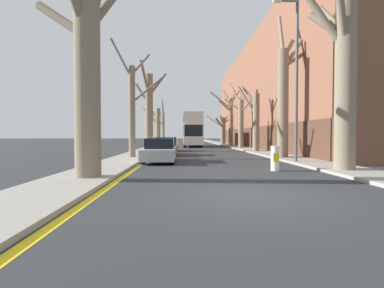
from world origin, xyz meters
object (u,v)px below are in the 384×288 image
Objects in this scene: parked_car_0 at (160,151)px; traffic_bollard at (275,158)px; parked_car_2 at (169,145)px; street_tree_left_0 at (87,68)px; street_tree_right_2 at (255,119)px; street_tree_right_0 at (343,72)px; street_tree_left_1 at (133,107)px; street_tree_left_2 at (149,109)px; street_tree_left_3 at (157,125)px; street_tree_right_1 at (284,95)px; street_tree_right_4 at (230,118)px; double_decker_bus at (192,128)px; parked_car_1 at (166,147)px; lamp_post at (295,73)px; street_tree_right_5 at (223,128)px; street_tree_left_4 at (162,125)px; street_tree_right_3 at (240,119)px.

traffic_bollard is (5.34, -4.54, -0.11)m from parked_car_0.
parked_car_0 is 1.07× the size of parked_car_2.
street_tree_left_0 is 19.43m from street_tree_right_2.
street_tree_left_1 is at bearing 143.02° from street_tree_right_0.
street_tree_left_2 is 1.51× the size of street_tree_left_3.
street_tree_left_1 is 1.25× the size of street_tree_right_2.
street_tree_right_1 is at bearing -1.18° from street_tree_left_1.
street_tree_left_1 is 24.23m from street_tree_right_4.
street_tree_right_4 is at bearing 52.79° from street_tree_left_2.
traffic_bollard is (2.67, -28.66, -1.98)m from double_decker_bus.
street_tree_left_3 is at bearing 97.38° from parked_car_1.
street_tree_right_0 reaches higher than street_tree_left_0.
lamp_post reaches higher than parked_car_0.
street_tree_left_2 reaches higher than street_tree_right_5.
street_tree_right_5 is (-0.13, 7.18, -1.37)m from street_tree_right_4.
street_tree_left_0 is 33.04m from street_tree_right_4.
street_tree_right_5 is (9.79, 1.75, -0.49)m from street_tree_left_4.
street_tree_left_0 is 0.73× the size of street_tree_right_1.
lamp_post is (-0.60, -3.51, 0.74)m from street_tree_right_1.
street_tree_left_1 reaches higher than traffic_bollard.
street_tree_right_5 reaches higher than parked_car_1.
street_tree_left_2 reaches higher than parked_car_1.
street_tree_left_4 is 1.55× the size of parked_car_0.
street_tree_left_1 is 7.18× the size of traffic_bollard.
traffic_bollard is (7.24, -16.01, -3.49)m from street_tree_left_2.
lamp_post reaches higher than street_tree_left_4.
street_tree_left_1 is 10.05m from parked_car_2.
double_decker_bus is at bearing 110.23° from street_tree_right_2.
street_tree_left_0 is 11.06m from lamp_post.
lamp_post is at bearing 98.76° from street_tree_right_0.
parked_car_1 is at bearing 136.61° from lamp_post.
street_tree_right_3 reaches higher than street_tree_left_4.
street_tree_right_2 is at bearing 79.63° from traffic_bollard.
street_tree_left_0 is 0.72× the size of double_decker_bus.
street_tree_left_3 is at bearing 95.33° from parked_car_0.
parked_car_1 is (-8.03, 10.86, -3.54)m from street_tree_right_0.
parked_car_0 is at bearing -90.00° from parked_car_1.
lamp_post is (7.44, -7.04, 4.29)m from parked_car_1.
street_tree_right_4 is 15.33m from parked_car_2.
street_tree_left_3 is at bearing 102.32° from parked_car_2.
street_tree_left_1 reaches higher than parked_car_2.
street_tree_right_2 is (-0.08, 14.79, -1.20)m from street_tree_right_0.
street_tree_left_4 is at bearing 94.47° from parked_car_1.
parked_car_1 is at bearing -82.62° from street_tree_left_3.
street_tree_right_0 is at bearing -68.93° from street_tree_left_3.
street_tree_left_1 reaches higher than parked_car_1.
parked_car_2 is at bearing 90.00° from parked_car_0.
street_tree_right_4 is at bearing 84.70° from traffic_bollard.
lamp_post reaches higher than traffic_bollard.
street_tree_right_1 reaches higher than street_tree_left_3.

